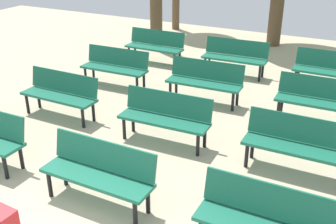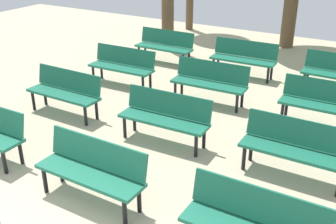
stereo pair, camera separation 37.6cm
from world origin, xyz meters
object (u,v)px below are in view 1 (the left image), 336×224
Objects in this scene: bench_r2_c0 at (115,65)px; bench_r3_c0 at (155,45)px; bench_r1_c1 at (166,115)px; bench_r3_c2 at (330,69)px; bench_r1_c0 at (61,92)px; bench_r2_c1 at (205,79)px; bench_r0_c1 at (99,170)px; bench_r2_c2 at (320,98)px; bench_r0_c2 at (268,219)px; bench_r3_c1 at (235,55)px; bench_r1_c2 at (298,142)px.

bench_r3_c0 is at bearing 88.73° from bench_r2_c0.
bench_r3_c2 is at bearing 58.70° from bench_r1_c1.
bench_r1_c0 is 0.99× the size of bench_r2_c1.
bench_r2_c2 is (2.25, 3.93, 0.00)m from bench_r0_c1.
bench_r0_c1 and bench_r0_c2 have the same top height.
bench_r3_c2 is at bearing -2.22° from bench_r3_c1.
bench_r2_c1 is at bearing 90.20° from bench_r1_c1.
bench_r1_c2 is at bearing -0.38° from bench_r1_c1.
bench_r3_c2 is (-0.07, 5.81, 0.00)m from bench_r0_c2.
bench_r2_c2 is 4.92m from bench_r3_c0.
bench_r1_c1 and bench_r3_c1 have the same top height.
bench_r2_c1 and bench_r3_c1 have the same top height.
bench_r2_c1 is 2.32m from bench_r2_c2.
bench_r0_c2 and bench_r3_c0 have the same top height.
bench_r2_c1 is at bearing 121.05° from bench_r0_c2.
bench_r3_c0 is at bearing 156.90° from bench_r2_c2.
bench_r1_c0 is at bearing -122.26° from bench_r3_c1.
bench_r1_c0 is at bearing -141.07° from bench_r2_c1.
bench_r0_c1 is 1.00× the size of bench_r1_c0.
bench_r2_c0 is (-2.29, 1.89, 0.00)m from bench_r1_c1.
bench_r3_c1 is (2.25, 3.90, 0.00)m from bench_r1_c0.
bench_r0_c2 is 0.99× the size of bench_r2_c0.
bench_r2_c0 is 1.00× the size of bench_r2_c2.
bench_r2_c0 is at bearing 121.40° from bench_r0_c1.
bench_r1_c0 is (-4.58, 1.91, 0.00)m from bench_r0_c2.
bench_r3_c1 is at bearing 60.55° from bench_r1_c0.
bench_r1_c1 is 1.00× the size of bench_r2_c1.
bench_r0_c1 is at bearing -91.76° from bench_r1_c1.
bench_r3_c0 is (-0.01, 1.95, 0.00)m from bench_r2_c0.
bench_r2_c0 is at bearing 140.03° from bench_r0_c2.
bench_r3_c0 is at bearing 119.04° from bench_r1_c1.
bench_r2_c0 is (0.02, 1.89, 0.00)m from bench_r1_c0.
bench_r1_c2 is 0.99× the size of bench_r2_c0.
bench_r2_c1 is 1.00× the size of bench_r3_c1.
bench_r3_c1 is 2.26m from bench_r3_c2.
bench_r1_c2 is at bearing -89.01° from bench_r3_c2.
bench_r2_c2 is at bearing -87.69° from bench_r3_c2.
bench_r0_c1 and bench_r2_c2 have the same top height.
bench_r0_c2 is at bearing -41.89° from bench_r1_c1.
bench_r2_c2 is at bearing 24.11° from bench_r1_c0.
bench_r3_c1 is (-2.28, 3.84, 0.00)m from bench_r1_c2.
bench_r1_c1 is at bearing -58.98° from bench_r3_c0.
bench_r2_c0 is (-4.51, 1.83, 0.00)m from bench_r1_c2.
bench_r1_c1 is at bearing 90.61° from bench_r0_c1.
bench_r1_c0 is 1.89m from bench_r2_c0.
bench_r0_c2 and bench_r1_c2 have the same top height.
bench_r3_c2 is at bearing 90.15° from bench_r1_c2.
bench_r1_c2 is 1.93m from bench_r2_c2.
bench_r1_c2 is 3.84m from bench_r3_c2.
bench_r1_c2 is 2.97m from bench_r2_c1.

